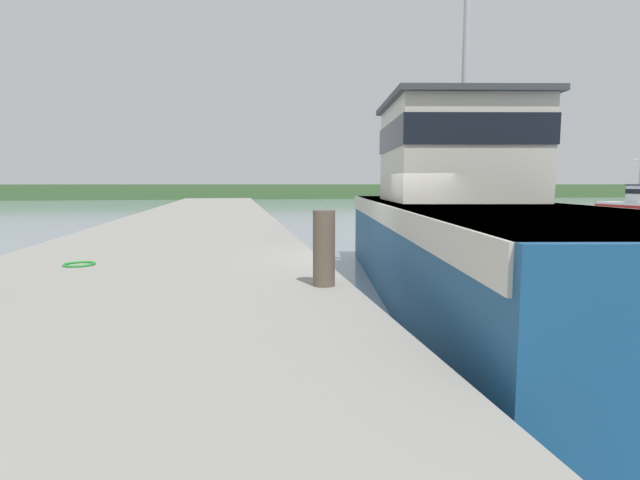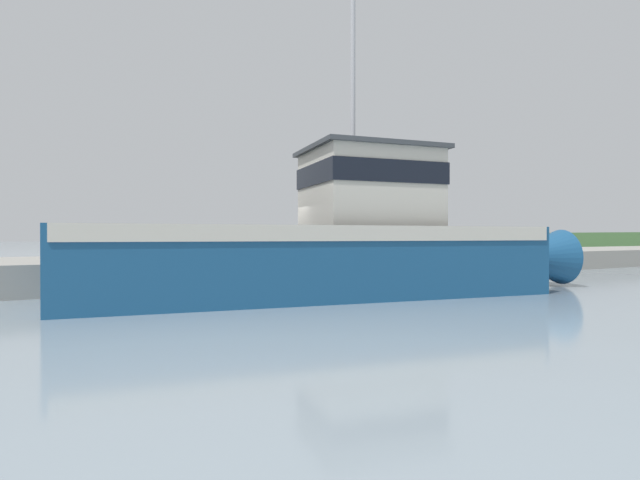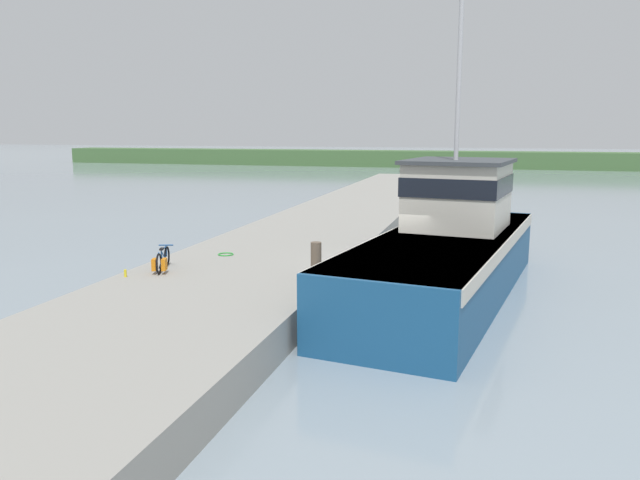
# 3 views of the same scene
# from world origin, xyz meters

# --- Properties ---
(ground_plane) EXTENTS (320.00, 320.00, 0.00)m
(ground_plane) POSITION_xyz_m (0.00, 0.00, 0.00)
(ground_plane) COLOR #84939E
(dock_pier) EXTENTS (6.14, 80.00, 0.90)m
(dock_pier) POSITION_xyz_m (-4.33, 0.00, 0.45)
(dock_pier) COLOR gray
(dock_pier) RESTS_ON ground_plane
(far_shoreline) EXTENTS (180.00, 5.00, 2.18)m
(far_shoreline) POSITION_xyz_m (30.00, 66.99, 1.09)
(far_shoreline) COLOR #426638
(far_shoreline) RESTS_ON ground_plane
(fishing_boat_main) EXTENTS (5.62, 15.30, 11.38)m
(fishing_boat_main) POSITION_xyz_m (1.85, 0.30, 1.48)
(fishing_boat_main) COLOR navy
(fishing_boat_main) RESTS_ON ground_plane
(boat_white_moored) EXTENTS (2.02, 6.68, 4.65)m
(boat_white_moored) POSITION_xyz_m (26.76, 23.38, 0.77)
(boat_white_moored) COLOR #AD231E
(boat_white_moored) RESTS_ON ground_plane
(mooring_post) EXTENTS (0.30, 0.30, 1.04)m
(mooring_post) POSITION_xyz_m (-1.67, -2.66, 1.42)
(mooring_post) COLOR brown
(mooring_post) RESTS_ON dock_pier
(hose_coil) EXTENTS (0.53, 0.53, 0.04)m
(hose_coil) POSITION_xyz_m (-5.53, -0.23, 0.92)
(hose_coil) COLOR green
(hose_coil) RESTS_ON dock_pier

